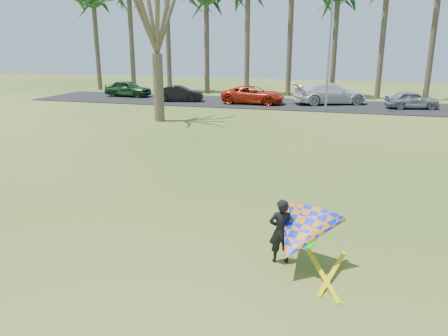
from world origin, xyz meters
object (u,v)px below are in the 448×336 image
(kite_flyer, at_px, (298,234))
(streetlight, at_px, (332,48))
(car_2, at_px, (253,95))
(car_3, at_px, (330,93))
(car_4, at_px, (412,100))
(bare_tree_left, at_px, (155,7))
(car_0, at_px, (128,88))
(car_1, at_px, (180,94))

(kite_flyer, bearing_deg, streetlight, 91.42)
(car_2, bearing_deg, car_3, -75.31)
(streetlight, relative_size, car_4, 2.08)
(car_2, bearing_deg, kite_flyer, -165.19)
(bare_tree_left, distance_m, car_0, 14.77)
(car_2, distance_m, car_3, 6.19)
(streetlight, height_order, car_1, streetlight)
(car_3, height_order, kite_flyer, kite_flyer)
(car_2, distance_m, car_4, 12.05)
(streetlight, bearing_deg, car_3, 90.86)
(bare_tree_left, bearing_deg, streetlight, 34.57)
(streetlight, bearing_deg, kite_flyer, -88.58)
(car_1, bearing_deg, streetlight, -111.01)
(car_2, height_order, kite_flyer, kite_flyer)
(streetlight, xyz_separation_m, car_1, (-12.33, 2.00, -3.76))
(bare_tree_left, bearing_deg, car_4, 31.27)
(car_3, bearing_deg, car_4, -122.68)
(car_0, height_order, car_3, car_3)
(car_0, bearing_deg, kite_flyer, -143.96)
(bare_tree_left, bearing_deg, kite_flyer, -57.23)
(car_0, relative_size, car_2, 0.84)
(kite_flyer, bearing_deg, car_2, 104.36)
(car_4, bearing_deg, kite_flyer, 155.59)
(streetlight, xyz_separation_m, car_3, (-0.06, 3.79, -3.55))
(streetlight, height_order, car_3, streetlight)
(kite_flyer, bearing_deg, car_0, 124.17)
(bare_tree_left, relative_size, car_0, 2.27)
(bare_tree_left, xyz_separation_m, car_0, (-7.94, 10.84, -6.13))
(car_0, bearing_deg, streetlight, -100.10)
(car_3, bearing_deg, car_0, 66.42)
(streetlight, relative_size, car_1, 2.03)
(car_1, bearing_deg, bare_tree_left, -178.20)
(car_0, bearing_deg, car_4, -90.59)
(car_4, relative_size, kite_flyer, 1.61)
(car_1, xyz_separation_m, car_3, (12.28, 1.78, 0.20))
(car_1, xyz_separation_m, kite_flyer, (12.92, -25.70, 0.13))
(car_3, bearing_deg, car_2, 80.83)
(car_0, xyz_separation_m, car_1, (5.76, -1.83, -0.08))
(bare_tree_left, height_order, car_1, bare_tree_left)
(kite_flyer, bearing_deg, car_1, 116.70)
(streetlight, relative_size, car_2, 1.58)
(car_2, bearing_deg, car_1, 92.80)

